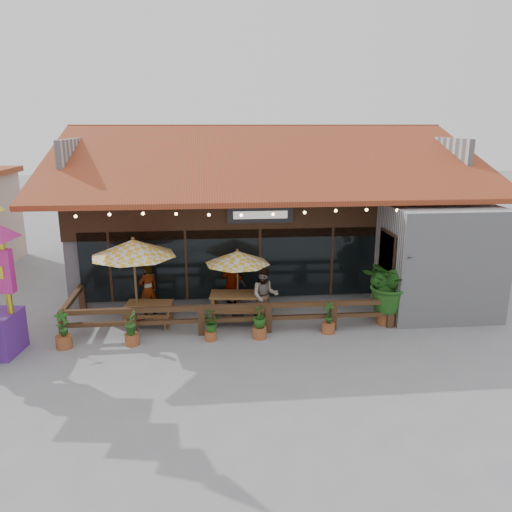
{
  "coord_description": "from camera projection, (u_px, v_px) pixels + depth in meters",
  "views": [
    {
      "loc": [
        -2.23,
        -14.43,
        6.11
      ],
      "look_at": [
        -0.67,
        1.5,
        1.86
      ],
      "focal_mm": 35.0,
      "sensor_mm": 36.0,
      "label": 1
    }
  ],
  "objects": [
    {
      "name": "ground",
      "position": [
        282.0,
        325.0,
        15.66
      ],
      "size": [
        100.0,
        100.0,
        0.0
      ],
      "primitive_type": "plane",
      "color": "gray",
      "rests_on": "ground"
    },
    {
      "name": "restaurant_building",
      "position": [
        266.0,
        218.0,
        21.47
      ],
      "size": [
        15.5,
        14.73,
        6.09
      ],
      "color": "#B0B0B5",
      "rests_on": "ground"
    },
    {
      "name": "patio_railing",
      "position": [
        210.0,
        312.0,
        15.03
      ],
      "size": [
        10.0,
        2.6,
        0.92
      ],
      "color": "#4C331B",
      "rests_on": "ground"
    },
    {
      "name": "umbrella_left",
      "position": [
        133.0,
        248.0,
        15.18
      ],
      "size": [
        3.04,
        3.04,
        2.8
      ],
      "color": "brown",
      "rests_on": "ground"
    },
    {
      "name": "umbrella_right",
      "position": [
        237.0,
        258.0,
        15.95
      ],
      "size": [
        2.56,
        2.56,
        2.26
      ],
      "color": "brown",
      "rests_on": "ground"
    },
    {
      "name": "picnic_table_left",
      "position": [
        150.0,
        309.0,
        15.69
      ],
      "size": [
        1.55,
        1.37,
        0.69
      ],
      "color": "brown",
      "rests_on": "ground"
    },
    {
      "name": "picnic_table_right",
      "position": [
        239.0,
        302.0,
        15.98
      ],
      "size": [
        1.96,
        1.73,
        0.87
      ],
      "color": "brown",
      "rests_on": "ground"
    },
    {
      "name": "tropical_plant",
      "position": [
        389.0,
        284.0,
        15.46
      ],
      "size": [
        2.2,
        2.19,
        2.3
      ],
      "color": "brown",
      "rests_on": "ground"
    },
    {
      "name": "diner_a",
      "position": [
        148.0,
        290.0,
        16.3
      ],
      "size": [
        0.75,
        0.69,
        1.73
      ],
      "primitive_type": "imported",
      "rotation": [
        0.0,
        0.0,
        3.7
      ],
      "color": "#351D10",
      "rests_on": "ground"
    },
    {
      "name": "diner_b",
      "position": [
        265.0,
        295.0,
        15.67
      ],
      "size": [
        0.91,
        0.73,
        1.78
      ],
      "primitive_type": "imported",
      "rotation": [
        0.0,
        0.0,
        -0.07
      ],
      "color": "#351D10",
      "rests_on": "ground"
    },
    {
      "name": "diner_c",
      "position": [
        233.0,
        284.0,
        16.96
      ],
      "size": [
        1.04,
        0.79,
        1.64
      ],
      "primitive_type": "imported",
      "rotation": [
        0.0,
        0.0,
        2.67
      ],
      "color": "#351D10",
      "rests_on": "ground"
    },
    {
      "name": "planter_a",
      "position": [
        63.0,
        333.0,
        13.95
      ],
      "size": [
        0.46,
        0.45,
        1.09
      ],
      "color": "brown",
      "rests_on": "ground"
    },
    {
      "name": "planter_b",
      "position": [
        131.0,
        330.0,
        14.14
      ],
      "size": [
        0.41,
        0.45,
        1.01
      ],
      "color": "brown",
      "rests_on": "ground"
    },
    {
      "name": "planter_c",
      "position": [
        211.0,
        325.0,
        14.44
      ],
      "size": [
        0.67,
        0.65,
        0.85
      ],
      "color": "brown",
      "rests_on": "ground"
    },
    {
      "name": "planter_d",
      "position": [
        259.0,
        322.0,
        14.59
      ],
      "size": [
        0.55,
        0.55,
        1.03
      ],
      "color": "brown",
      "rests_on": "ground"
    },
    {
      "name": "planter_e",
      "position": [
        328.0,
        320.0,
        14.96
      ],
      "size": [
        0.4,
        0.41,
        0.98
      ],
      "color": "brown",
      "rests_on": "ground"
    }
  ]
}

